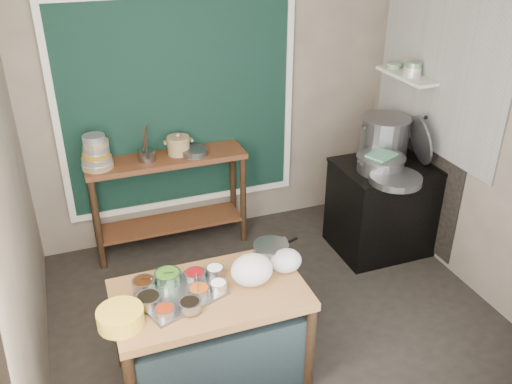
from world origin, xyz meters
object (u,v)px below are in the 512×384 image
object	(u,v)px
saucepan	(271,253)
utensil_cup	(147,155)
condiment_tray	(181,295)
prep_table	(212,335)
stock_pot	(384,137)
yellow_basin	(120,317)
ceramic_crock	(179,146)
steamer	(381,164)
stove_block	(384,208)
back_counter	(170,202)

from	to	relation	value
saucepan	utensil_cup	size ratio (longest dim) A/B	1.57
condiment_tray	prep_table	bearing A→B (deg)	-3.91
saucepan	stock_pot	world-z (taller)	stock_pot
yellow_basin	ceramic_crock	world-z (taller)	ceramic_crock
prep_table	stock_pot	world-z (taller)	stock_pot
stock_pot	steamer	distance (m)	0.38
steamer	stove_block	bearing A→B (deg)	28.41
stock_pot	steamer	bearing A→B (deg)	-125.63
back_counter	yellow_basin	bearing A→B (deg)	-109.76
back_counter	ceramic_crock	distance (m)	0.56
stove_block	stock_pot	world-z (taller)	stock_pot
ceramic_crock	stock_pot	xyz separation A→B (m)	(1.83, -0.54, 0.04)
saucepan	yellow_basin	bearing A→B (deg)	173.62
stove_block	utensil_cup	world-z (taller)	utensil_cup
yellow_basin	utensil_cup	xyz separation A→B (m)	(0.51, 1.87, 0.20)
condiment_tray	yellow_basin	xyz separation A→B (m)	(-0.39, -0.13, 0.04)
yellow_basin	ceramic_crock	xyz separation A→B (m)	(0.81, 1.92, 0.22)
condiment_tray	yellow_basin	world-z (taller)	yellow_basin
prep_table	utensil_cup	xyz separation A→B (m)	(-0.07, 1.75, 0.62)
stove_block	saucepan	bearing A→B (deg)	-150.01
saucepan	ceramic_crock	xyz separation A→B (m)	(-0.27, 1.62, 0.20)
back_counter	condiment_tray	distance (m)	1.81
steamer	yellow_basin	bearing A→B (deg)	-155.98
ceramic_crock	stock_pot	world-z (taller)	stock_pot
ceramic_crock	saucepan	bearing A→B (deg)	-80.66
back_counter	steamer	world-z (taller)	steamer
condiment_tray	saucepan	size ratio (longest dim) A/B	1.99
prep_table	stove_block	xyz separation A→B (m)	(2.00, 1.04, 0.05)
yellow_basin	stove_block	bearing A→B (deg)	24.28
back_counter	stove_block	bearing A→B (deg)	-21.02
saucepan	prep_table	bearing A→B (deg)	177.68
utensil_cup	steamer	size ratio (longest dim) A/B	0.37
utensil_cup	steamer	distance (m)	2.08
ceramic_crock	stock_pot	distance (m)	1.91
condiment_tray	saucepan	distance (m)	0.70
saucepan	stock_pot	bearing A→B (deg)	12.89
utensil_cup	stock_pot	distance (m)	2.19
stove_block	yellow_basin	bearing A→B (deg)	-155.72
prep_table	steamer	distance (m)	2.16
yellow_basin	saucepan	xyz separation A→B (m)	(1.08, 0.30, 0.02)
back_counter	steamer	xyz separation A→B (m)	(1.75, -0.81, 0.48)
yellow_basin	steamer	xyz separation A→B (m)	(2.43, 1.08, 0.15)
ceramic_crock	back_counter	bearing A→B (deg)	-170.76
yellow_basin	ceramic_crock	bearing A→B (deg)	67.08
utensil_cup	saucepan	bearing A→B (deg)	-70.21
steamer	condiment_tray	bearing A→B (deg)	-155.01
back_counter	stove_block	xyz separation A→B (m)	(1.90, -0.73, -0.05)
prep_table	stove_block	world-z (taller)	stove_block
condiment_tray	saucepan	world-z (taller)	saucepan
saucepan	utensil_cup	xyz separation A→B (m)	(-0.57, 1.58, 0.18)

